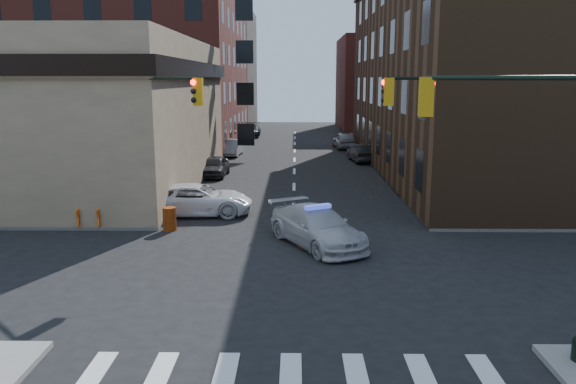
{
  "coord_description": "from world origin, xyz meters",
  "views": [
    {
      "loc": [
        0.1,
        -18.5,
        6.62
      ],
      "look_at": [
        -0.2,
        3.42,
        2.2
      ],
      "focal_mm": 35.0,
      "sensor_mm": 36.0,
      "label": 1
    }
  ],
  "objects_px": {
    "police_car": "(317,227)",
    "pedestrian_a": "(95,193)",
    "barricade_nw_a": "(91,216)",
    "pedestrian_b": "(60,200)",
    "parked_car_wnear": "(215,166)",
    "parked_car_enear": "(361,153)",
    "barrel_bank": "(170,219)",
    "parked_car_wfar": "(232,148)",
    "pickup": "(197,200)",
    "barrel_road": "(305,234)"
  },
  "relations": [
    {
      "from": "police_car",
      "to": "pedestrian_a",
      "type": "xyz_separation_m",
      "value": [
        -10.69,
        4.84,
        0.35
      ]
    },
    {
      "from": "pedestrian_a",
      "to": "barricade_nw_a",
      "type": "height_order",
      "value": "pedestrian_a"
    },
    {
      "from": "police_car",
      "to": "barricade_nw_a",
      "type": "bearing_deg",
      "value": 138.63
    },
    {
      "from": "police_car",
      "to": "pedestrian_b",
      "type": "xyz_separation_m",
      "value": [
        -11.86,
        3.47,
        0.33
      ]
    },
    {
      "from": "parked_car_wnear",
      "to": "parked_car_enear",
      "type": "height_order",
      "value": "parked_car_enear"
    },
    {
      "from": "parked_car_wnear",
      "to": "barrel_bank",
      "type": "bearing_deg",
      "value": -87.58
    },
    {
      "from": "pedestrian_b",
      "to": "barrel_bank",
      "type": "distance_m",
      "value": 5.57
    },
    {
      "from": "parked_car_wfar",
      "to": "barrel_bank",
      "type": "xyz_separation_m",
      "value": [
        0.0,
        -25.01,
        -0.17
      ]
    },
    {
      "from": "pickup",
      "to": "barrel_road",
      "type": "distance_m",
      "value": 7.57
    },
    {
      "from": "parked_car_wfar",
      "to": "pedestrian_a",
      "type": "relative_size",
      "value": 2.17
    },
    {
      "from": "pickup",
      "to": "pedestrian_a",
      "type": "distance_m",
      "value": 4.97
    },
    {
      "from": "pickup",
      "to": "barrel_bank",
      "type": "height_order",
      "value": "pickup"
    },
    {
      "from": "parked_car_wfar",
      "to": "police_car",
      "type": "bearing_deg",
      "value": -73.03
    },
    {
      "from": "pedestrian_a",
      "to": "parked_car_wfar",
      "type": "bearing_deg",
      "value": 82.69
    },
    {
      "from": "police_car",
      "to": "barrel_bank",
      "type": "relative_size",
      "value": 5.08
    },
    {
      "from": "parked_car_wnear",
      "to": "pedestrian_b",
      "type": "height_order",
      "value": "pedestrian_b"
    },
    {
      "from": "parked_car_wnear",
      "to": "barrel_bank",
      "type": "relative_size",
      "value": 3.94
    },
    {
      "from": "barrel_bank",
      "to": "pedestrian_a",
      "type": "bearing_deg",
      "value": 147.77
    },
    {
      "from": "parked_car_wfar",
      "to": "pedestrian_b",
      "type": "relative_size",
      "value": 2.22
    },
    {
      "from": "parked_car_wnear",
      "to": "pedestrian_b",
      "type": "bearing_deg",
      "value": -110.28
    },
    {
      "from": "barricade_nw_a",
      "to": "parked_car_enear",
      "type": "bearing_deg",
      "value": 55.8
    },
    {
      "from": "pedestrian_b",
      "to": "barrel_bank",
      "type": "height_order",
      "value": "pedestrian_b"
    },
    {
      "from": "pedestrian_b",
      "to": "barrel_bank",
      "type": "relative_size",
      "value": 1.83
    },
    {
      "from": "parked_car_wnear",
      "to": "pedestrian_a",
      "type": "relative_size",
      "value": 2.11
    },
    {
      "from": "pedestrian_b",
      "to": "pickup",
      "type": "bearing_deg",
      "value": 9.76
    },
    {
      "from": "barrel_road",
      "to": "barricade_nw_a",
      "type": "bearing_deg",
      "value": 164.95
    },
    {
      "from": "pedestrian_a",
      "to": "barrel_road",
      "type": "xyz_separation_m",
      "value": [
        10.19,
        -5.12,
        -0.6
      ]
    },
    {
      "from": "parked_car_wnear",
      "to": "police_car",
      "type": "bearing_deg",
      "value": -65.97
    },
    {
      "from": "pickup",
      "to": "barricade_nw_a",
      "type": "xyz_separation_m",
      "value": [
        -4.28,
        -2.89,
        -0.16
      ]
    },
    {
      "from": "police_car",
      "to": "barrel_bank",
      "type": "xyz_separation_m",
      "value": [
        -6.47,
        2.18,
        -0.25
      ]
    },
    {
      "from": "parked_car_wfar",
      "to": "barrel_bank",
      "type": "height_order",
      "value": "parked_car_wfar"
    },
    {
      "from": "parked_car_wnear",
      "to": "barrel_road",
      "type": "relative_size",
      "value": 3.89
    },
    {
      "from": "parked_car_enear",
      "to": "pedestrian_b",
      "type": "distance_m",
      "value": 25.86
    },
    {
      "from": "pickup",
      "to": "barrel_bank",
      "type": "xyz_separation_m",
      "value": [
        -0.72,
        -2.99,
        -0.24
      ]
    },
    {
      "from": "parked_car_enear",
      "to": "barrel_bank",
      "type": "distance_m",
      "value": 23.99
    },
    {
      "from": "parked_car_enear",
      "to": "barrel_bank",
      "type": "relative_size",
      "value": 4.09
    },
    {
      "from": "pedestrian_b",
      "to": "parked_car_enear",
      "type": "bearing_deg",
      "value": 45.11
    },
    {
      "from": "pedestrian_a",
      "to": "barrel_road",
      "type": "relative_size",
      "value": 1.84
    },
    {
      "from": "police_car",
      "to": "barrel_road",
      "type": "height_order",
      "value": "police_car"
    },
    {
      "from": "police_car",
      "to": "parked_car_enear",
      "type": "bearing_deg",
      "value": 50.73
    },
    {
      "from": "pedestrian_a",
      "to": "pedestrian_b",
      "type": "xyz_separation_m",
      "value": [
        -1.17,
        -1.37,
        -0.02
      ]
    },
    {
      "from": "barrel_road",
      "to": "barricade_nw_a",
      "type": "xyz_separation_m",
      "value": [
        -9.53,
        2.56,
        0.07
      ]
    },
    {
      "from": "barrel_bank",
      "to": "barrel_road",
      "type": "bearing_deg",
      "value": -22.41
    },
    {
      "from": "parked_car_wnear",
      "to": "pedestrian_a",
      "type": "distance_m",
      "value": 12.26
    },
    {
      "from": "pedestrian_a",
      "to": "parked_car_enear",
      "type": "bearing_deg",
      "value": 54.38
    },
    {
      "from": "parked_car_enear",
      "to": "barrel_bank",
      "type": "xyz_separation_m",
      "value": [
        -10.92,
        -21.36,
        -0.18
      ]
    },
    {
      "from": "parked_car_wnear",
      "to": "parked_car_enear",
      "type": "bearing_deg",
      "value": 35.79
    },
    {
      "from": "police_car",
      "to": "barricade_nw_a",
      "type": "height_order",
      "value": "police_car"
    },
    {
      "from": "pedestrian_a",
      "to": "barrel_road",
      "type": "height_order",
      "value": "pedestrian_a"
    },
    {
      "from": "parked_car_wnear",
      "to": "pedestrian_b",
      "type": "xyz_separation_m",
      "value": [
        -5.39,
        -12.88,
        0.4
      ]
    }
  ]
}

